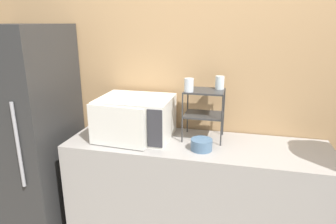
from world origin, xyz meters
The scene contains 8 objects.
wall_back centered at (0.00, 0.59, 1.30)m, with size 8.00×0.06×2.60m.
counter centered at (0.00, 0.28, 0.46)m, with size 1.81×0.55×0.92m.
microwave centered at (-0.45, 0.30, 1.07)m, with size 0.51×0.47×0.29m.
dish_rack centered at (0.03, 0.38, 1.18)m, with size 0.28×0.22×0.36m.
glass_front_left centered at (-0.07, 0.31, 1.32)m, with size 0.06×0.06×0.09m.
glass_back_right centered at (0.13, 0.44, 1.32)m, with size 0.06×0.06×0.09m.
bowl centered at (0.05, 0.18, 0.96)m, with size 0.14×0.14×0.07m.
refrigerator centered at (-1.32, 0.23, 0.86)m, with size 0.61×0.66×1.71m.
Camera 1 is at (0.26, -1.64, 1.73)m, focal length 32.00 mm.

